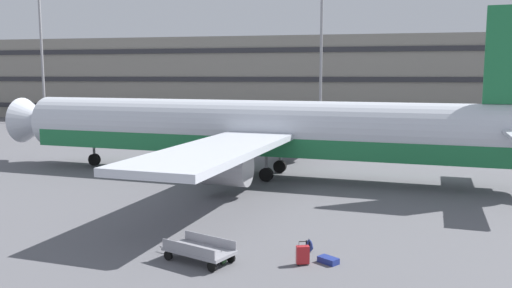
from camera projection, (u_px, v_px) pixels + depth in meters
name	position (u px, v px, depth m)	size (l,w,h in m)	color
ground_plane	(268.00, 173.00, 36.56)	(600.00, 600.00, 0.00)	#5B5B60
terminal_structure	(324.00, 79.00, 83.65)	(169.77, 19.73, 12.53)	gray
airliner	(260.00, 131.00, 35.18)	(40.13, 32.55, 10.78)	silver
light_mast_far_left	(40.00, 21.00, 75.16)	(1.80, 0.50, 25.69)	gray
light_mast_left	(321.00, 35.00, 67.33)	(1.80, 0.50, 20.65)	gray
suitcase_orange	(328.00, 260.00, 19.06)	(0.84, 0.77, 0.22)	navy
suitcase_red	(303.00, 255.00, 18.87)	(0.52, 0.37, 0.86)	#B21E23
backpack_purple	(222.00, 258.00, 18.91)	(0.42, 0.41, 0.53)	#264C26
backpack_teal	(310.00, 246.00, 20.27)	(0.38, 0.39, 0.54)	navy
baggage_cart	(199.00, 250.00, 19.20)	(3.31, 2.20, 0.82)	gray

